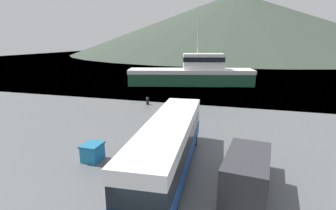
# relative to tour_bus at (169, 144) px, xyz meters

# --- Properties ---
(water_surface) EXTENTS (240.00, 240.00, 0.00)m
(water_surface) POSITION_rel_tour_bus_xyz_m (0.86, 137.68, -1.84)
(water_surface) COLOR #475B6B
(water_surface) RESTS_ON ground
(hill_backdrop) EXTENTS (201.61, 201.61, 36.89)m
(hill_backdrop) POSITION_rel_tour_bus_xyz_m (-3.39, 164.84, 16.60)
(hill_backdrop) COLOR #333D33
(hill_backdrop) RESTS_ON ground
(tour_bus) EXTENTS (3.47, 12.99, 3.27)m
(tour_bus) POSITION_rel_tour_bus_xyz_m (0.00, 0.00, 0.00)
(tour_bus) COLOR #194799
(tour_bus) RESTS_ON ground
(delivery_van) EXTENTS (2.78, 6.48, 2.37)m
(delivery_van) POSITION_rel_tour_bus_xyz_m (4.67, -0.97, -0.58)
(delivery_van) COLOR #2D2D33
(delivery_van) RESTS_ON ground
(fishing_boat) EXTENTS (23.07, 10.44, 11.98)m
(fishing_boat) POSITION_rel_tour_bus_xyz_m (-4.84, 32.86, 0.32)
(fishing_boat) COLOR #1E5138
(fishing_boat) RESTS_ON water_surface
(storage_bin) EXTENTS (1.24, 1.49, 1.18)m
(storage_bin) POSITION_rel_tour_bus_xyz_m (-5.43, 0.05, -1.24)
(storage_bin) COLOR teal
(storage_bin) RESTS_ON ground
(mooring_bollard) EXTENTS (0.42, 0.42, 0.97)m
(mooring_bollard) POSITION_rel_tour_bus_xyz_m (-7.46, 16.13, -1.32)
(mooring_bollard) COLOR black
(mooring_bollard) RESTS_ON ground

